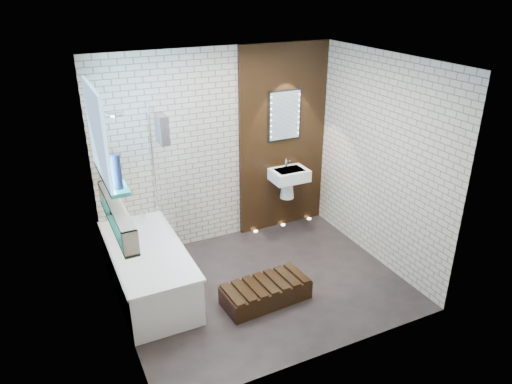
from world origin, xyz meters
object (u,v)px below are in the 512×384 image
washbasin (289,179)px  led_mirror (285,116)px  walnut_step (266,293)px  bathtub (148,270)px  bath_screen (161,172)px

washbasin → led_mirror: bearing=90.0°
led_mirror → walnut_step: led_mirror is taller
bathtub → washbasin: (2.17, 0.62, 0.50)m
washbasin → walnut_step: size_ratio=0.59×
walnut_step → led_mirror: bearing=55.7°
led_mirror → walnut_step: bearing=-124.3°
walnut_step → washbasin: bearing=52.7°
bathtub → washbasin: size_ratio=3.00×
bath_screen → washbasin: size_ratio=2.41×
bath_screen → walnut_step: bath_screen is taller
bathtub → led_mirror: 2.68m
walnut_step → bathtub: bearing=146.4°
bath_screen → led_mirror: size_ratio=2.00×
bathtub → washbasin: bearing=16.0°
bathtub → walnut_step: bathtub is taller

